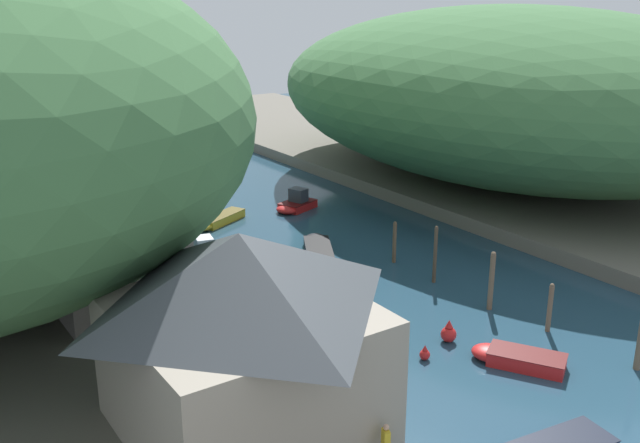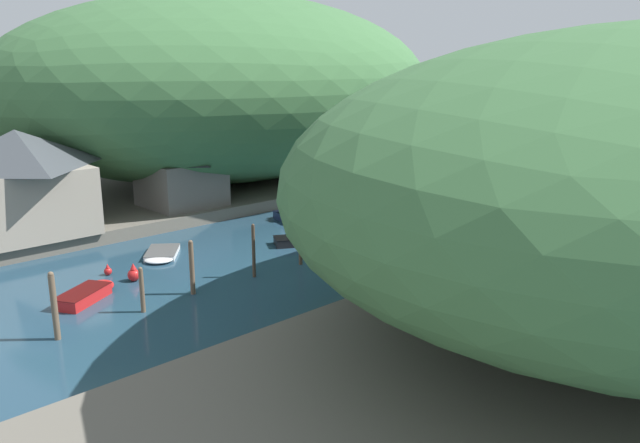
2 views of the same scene
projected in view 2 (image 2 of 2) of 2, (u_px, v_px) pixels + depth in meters
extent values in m
plane|color=#234256|center=(347.00, 237.00, 50.20)|extent=(130.00, 130.00, 0.00)
cube|color=#666056|center=(197.00, 190.00, 65.72)|extent=(22.00, 120.00, 1.05)
cube|color=#666056|center=(633.00, 308.00, 34.42)|extent=(22.00, 120.00, 1.05)
ellipsoid|color=#3D6B3D|center=(229.00, 88.00, 67.36)|extent=(36.25, 50.75, 19.69)
cube|color=gray|center=(23.00, 201.00, 46.86)|extent=(8.43, 8.66, 5.06)
pyramid|color=#3D4247|center=(16.00, 149.00, 45.87)|extent=(9.10, 9.35, 2.79)
cube|color=slate|center=(181.00, 183.00, 56.24)|extent=(6.24, 6.29, 3.99)
pyramid|color=#3D4247|center=(179.00, 152.00, 55.52)|extent=(6.74, 6.80, 1.77)
cube|color=black|center=(306.00, 240.00, 48.28)|extent=(3.85, 5.07, 0.60)
ellipsoid|color=black|center=(336.00, 238.00, 48.86)|extent=(2.60, 2.91, 0.60)
cube|color=black|center=(306.00, 236.00, 48.21)|extent=(3.92, 5.18, 0.03)
cube|color=red|center=(432.00, 229.00, 51.59)|extent=(3.36, 2.76, 0.61)
ellipsoid|color=red|center=(416.00, 227.00, 52.22)|extent=(1.97, 2.18, 0.61)
cube|color=#450A0A|center=(433.00, 225.00, 51.51)|extent=(3.43, 2.82, 0.03)
cube|color=#333842|center=(434.00, 219.00, 51.34)|extent=(1.40, 1.59, 1.09)
cube|color=gold|center=(375.00, 214.00, 56.47)|extent=(4.27, 2.99, 0.60)
ellipsoid|color=gold|center=(354.00, 212.00, 57.17)|extent=(2.40, 2.03, 0.60)
cube|color=#4C3E0E|center=(375.00, 211.00, 56.39)|extent=(4.35, 3.05, 0.03)
cube|color=navy|center=(451.00, 182.00, 71.42)|extent=(2.99, 3.25, 0.53)
ellipsoid|color=navy|center=(439.00, 182.00, 71.29)|extent=(2.01, 2.03, 0.53)
cube|color=black|center=(452.00, 180.00, 71.35)|extent=(3.05, 3.31, 0.03)
cube|color=red|center=(83.00, 297.00, 36.66)|extent=(3.18, 3.82, 0.67)
ellipsoid|color=red|center=(100.00, 287.00, 38.28)|extent=(2.22, 2.28, 0.67)
cube|color=#450A0A|center=(82.00, 291.00, 36.57)|extent=(3.24, 3.89, 0.03)
cube|color=red|center=(493.00, 191.00, 66.72)|extent=(3.14, 3.76, 0.49)
ellipsoid|color=red|center=(505.00, 190.00, 67.35)|extent=(2.51, 2.21, 0.49)
cube|color=#450A0A|center=(493.00, 189.00, 66.66)|extent=(3.21, 3.84, 0.03)
cube|color=navy|center=(290.00, 217.00, 55.35)|extent=(3.44, 2.48, 0.65)
ellipsoid|color=navy|center=(298.00, 221.00, 54.05)|extent=(1.90, 2.05, 0.65)
cube|color=black|center=(290.00, 213.00, 55.27)|extent=(3.51, 2.53, 0.03)
cube|color=silver|center=(289.00, 208.00, 55.24)|extent=(1.34, 1.50, 0.86)
cube|color=white|center=(162.00, 253.00, 45.49)|extent=(3.89, 3.70, 0.37)
ellipsoid|color=white|center=(159.00, 260.00, 43.90)|extent=(2.53, 2.59, 0.37)
cube|color=#525252|center=(162.00, 250.00, 45.44)|extent=(3.97, 3.77, 0.03)
cylinder|color=brown|center=(54.00, 308.00, 31.38)|extent=(0.31, 0.31, 3.44)
sphere|color=brown|center=(51.00, 274.00, 30.93)|extent=(0.28, 0.28, 0.28)
cylinder|color=brown|center=(142.00, 291.00, 34.95)|extent=(0.26, 0.26, 2.51)
sphere|color=brown|center=(140.00, 269.00, 34.62)|extent=(0.23, 0.23, 0.23)
cylinder|color=brown|center=(192.00, 269.00, 37.59)|extent=(0.30, 0.30, 3.22)
sphere|color=brown|center=(190.00, 242.00, 37.18)|extent=(0.27, 0.27, 0.27)
cylinder|color=#4C3D2D|center=(254.00, 252.00, 40.55)|extent=(0.22, 0.22, 3.47)
sphere|color=#4C3D2D|center=(253.00, 225.00, 40.11)|extent=(0.20, 0.20, 0.20)
cylinder|color=brown|center=(300.00, 246.00, 43.18)|extent=(0.25, 0.25, 2.63)
sphere|color=brown|center=(300.00, 227.00, 42.84)|extent=(0.23, 0.23, 0.23)
sphere|color=red|center=(134.00, 275.00, 40.13)|extent=(0.80, 0.80, 0.80)
cone|color=red|center=(133.00, 266.00, 39.98)|extent=(0.40, 0.40, 0.40)
sphere|color=red|center=(108.00, 271.00, 41.27)|extent=(0.52, 0.52, 0.52)
cone|color=red|center=(107.00, 266.00, 41.18)|extent=(0.26, 0.26, 0.26)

